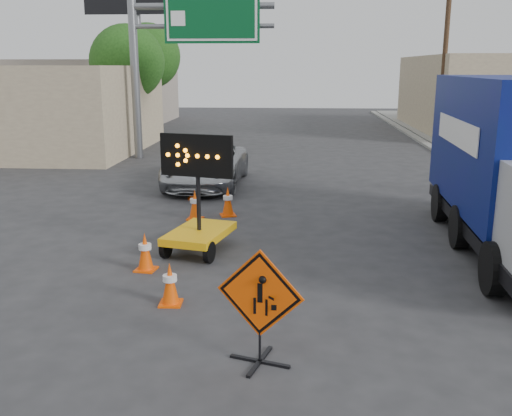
# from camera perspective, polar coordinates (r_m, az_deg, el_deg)

# --- Properties ---
(ground) EXTENTS (100.00, 100.00, 0.00)m
(ground) POSITION_cam_1_polar(r_m,az_deg,el_deg) (7.86, -0.21, -16.28)
(ground) COLOR #2D2D30
(ground) RESTS_ON ground
(curb_right) EXTENTS (0.40, 60.00, 0.12)m
(curb_right) POSITION_cam_1_polar(r_m,az_deg,el_deg) (23.11, 20.90, 3.33)
(curb_right) COLOR gray
(curb_right) RESTS_ON ground
(storefront_left_far) EXTENTS (12.00, 10.00, 4.40)m
(storefront_left_far) POSITION_cam_1_polar(r_m,az_deg,el_deg) (43.66, -17.04, 11.07)
(storefront_left_far) COLOR gray
(storefront_left_far) RESTS_ON ground
(building_right_far) EXTENTS (10.00, 14.00, 4.60)m
(building_right_far) POSITION_cam_1_polar(r_m,az_deg,el_deg) (38.87, 23.25, 10.42)
(building_right_far) COLOR #BFAD8A
(building_right_far) RESTS_ON ground
(highway_gantry) EXTENTS (6.18, 0.38, 6.90)m
(highway_gantry) POSITION_cam_1_polar(r_m,az_deg,el_deg) (25.24, -7.50, 16.38)
(highway_gantry) COLOR slate
(highway_gantry) RESTS_ON ground
(billboard) EXTENTS (6.10, 0.54, 9.85)m
(billboard) POSITION_cam_1_polar(r_m,az_deg,el_deg) (34.00, -11.70, 19.43)
(billboard) COLOR slate
(billboard) RESTS_ON ground
(utility_pole_far) EXTENTS (1.80, 0.26, 9.00)m
(utility_pole_far) POSITION_cam_1_polar(r_m,az_deg,el_deg) (31.68, 18.39, 14.60)
(utility_pole_far) COLOR #49321F
(utility_pole_far) RESTS_ON ground
(tree_left_near) EXTENTS (3.71, 3.71, 6.03)m
(tree_left_near) POSITION_cam_1_polar(r_m,az_deg,el_deg) (30.01, -12.76, 14.03)
(tree_left_near) COLOR #49321F
(tree_left_near) RESTS_ON ground
(tree_left_far) EXTENTS (4.10, 4.10, 6.66)m
(tree_left_far) POSITION_cam_1_polar(r_m,az_deg,el_deg) (37.99, -10.75, 14.70)
(tree_left_far) COLOR #49321F
(tree_left_far) RESTS_ON ground
(construction_sign) EXTENTS (1.19, 0.85, 1.64)m
(construction_sign) POSITION_cam_1_polar(r_m,az_deg,el_deg) (7.74, 0.39, -9.61)
(construction_sign) COLOR black
(construction_sign) RESTS_ON ground
(arrow_board) EXTENTS (1.61, 2.02, 2.59)m
(arrow_board) POSITION_cam_1_polar(r_m,az_deg,el_deg) (12.51, -5.71, -1.74)
(arrow_board) COLOR #F6B10D
(arrow_board) RESTS_ON ground
(pickup_truck) EXTENTS (2.53, 5.20, 1.42)m
(pickup_truck) POSITION_cam_1_polar(r_m,az_deg,el_deg) (19.49, -4.98, 4.32)
(pickup_truck) COLOR #ABAEB3
(pickup_truck) RESTS_ON ground
(cone_a) EXTENTS (0.40, 0.40, 0.75)m
(cone_a) POSITION_cam_1_polar(r_m,az_deg,el_deg) (9.88, -8.59, -7.48)
(cone_a) COLOR #FF4F05
(cone_a) RESTS_ON ground
(cone_b) EXTENTS (0.45, 0.45, 0.78)m
(cone_b) POSITION_cam_1_polar(r_m,az_deg,el_deg) (11.56, -11.02, -4.31)
(cone_b) COLOR #FF4F05
(cone_b) RESTS_ON ground
(cone_c) EXTENTS (0.50, 0.50, 0.80)m
(cone_c) POSITION_cam_1_polar(r_m,az_deg,el_deg) (15.49, -2.83, 0.66)
(cone_c) COLOR #FF4F05
(cone_c) RESTS_ON ground
(cone_d) EXTENTS (0.44, 0.44, 0.79)m
(cone_d) POSITION_cam_1_polar(r_m,az_deg,el_deg) (15.20, -6.13, 0.33)
(cone_d) COLOR #FF4F05
(cone_d) RESTS_ON ground
(cone_e) EXTENTS (0.40, 0.40, 0.65)m
(cone_e) POSITION_cam_1_polar(r_m,az_deg,el_deg) (17.55, -6.31, 1.93)
(cone_e) COLOR #FF4F05
(cone_e) RESTS_ON ground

